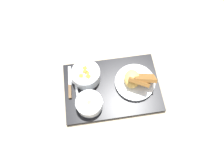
{
  "coord_description": "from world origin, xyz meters",
  "views": [
    {
      "loc": [
        -0.09,
        -0.34,
        0.84
      ],
      "look_at": [
        0.0,
        0.0,
        0.05
      ],
      "focal_mm": 32.0,
      "sensor_mm": 36.0,
      "label": 1
    }
  ],
  "objects_px": {
    "plate_main": "(136,81)",
    "knife": "(70,87)",
    "spoon": "(75,84)",
    "bowl_soup": "(89,103)",
    "bowl_salad": "(86,75)"
  },
  "relations": [
    {
      "from": "bowl_salad",
      "to": "spoon",
      "type": "height_order",
      "value": "bowl_salad"
    },
    {
      "from": "plate_main",
      "to": "knife",
      "type": "height_order",
      "value": "plate_main"
    },
    {
      "from": "bowl_salad",
      "to": "plate_main",
      "type": "relative_size",
      "value": 0.69
    },
    {
      "from": "spoon",
      "to": "bowl_salad",
      "type": "bearing_deg",
      "value": -70.77
    },
    {
      "from": "knife",
      "to": "spoon",
      "type": "height_order",
      "value": "spoon"
    },
    {
      "from": "plate_main",
      "to": "spoon",
      "type": "relative_size",
      "value": 1.25
    },
    {
      "from": "bowl_soup",
      "to": "bowl_salad",
      "type": "bearing_deg",
      "value": 84.62
    },
    {
      "from": "bowl_salad",
      "to": "bowl_soup",
      "type": "height_order",
      "value": "bowl_salad"
    },
    {
      "from": "plate_main",
      "to": "spoon",
      "type": "xyz_separation_m",
      "value": [
        -0.26,
        0.06,
        -0.02
      ]
    },
    {
      "from": "bowl_soup",
      "to": "knife",
      "type": "bearing_deg",
      "value": 123.71
    },
    {
      "from": "bowl_salad",
      "to": "bowl_soup",
      "type": "bearing_deg",
      "value": -95.38
    },
    {
      "from": "bowl_salad",
      "to": "plate_main",
      "type": "bearing_deg",
      "value": -20.59
    },
    {
      "from": "bowl_soup",
      "to": "plate_main",
      "type": "relative_size",
      "value": 0.62
    },
    {
      "from": "bowl_soup",
      "to": "knife",
      "type": "xyz_separation_m",
      "value": [
        -0.07,
        0.1,
        -0.02
      ]
    },
    {
      "from": "knife",
      "to": "plate_main",
      "type": "bearing_deg",
      "value": -92.3
    }
  ]
}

